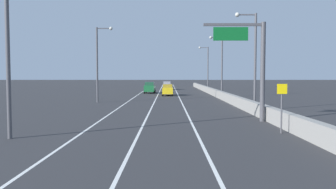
{
  "coord_description": "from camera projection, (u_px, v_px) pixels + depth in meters",
  "views": [
    {
      "loc": [
        -0.24,
        -3.85,
        3.58
      ],
      "look_at": [
        -0.04,
        37.29,
        1.22
      ],
      "focal_mm": 37.73,
      "sensor_mm": 36.0,
      "label": 1
    }
  ],
  "objects": [
    {
      "name": "lamp_post_left_near",
      "position": [
        10.0,
        39.0,
        19.27
      ],
      "size": [
        2.14,
        0.44,
        9.57
      ],
      "color": "#4C4C51",
      "rests_on": "ground_plane"
    },
    {
      "name": "overhead_sign_gantry",
      "position": [
        251.0,
        59.0,
        26.59
      ],
      "size": [
        4.68,
        0.36,
        7.5
      ],
      "color": "#47474C",
      "rests_on": "ground_plane"
    },
    {
      "name": "ground_plane",
      "position": [
        168.0,
        93.0,
        67.95
      ],
      "size": [
        320.0,
        320.0,
        0.0
      ],
      "primitive_type": "plane",
      "color": "#2D2D30"
    },
    {
      "name": "lamp_post_left_mid",
      "position": [
        97.0,
        59.0,
        44.58
      ],
      "size": [
        2.14,
        0.44,
        9.57
      ],
      "color": "#4C4C51",
      "rests_on": "ground_plane"
    },
    {
      "name": "lane_stripe_right",
      "position": [
        177.0,
        96.0,
        58.97
      ],
      "size": [
        0.16,
        130.0,
        0.0
      ],
      "primitive_type": "cube",
      "color": "silver",
      "rests_on": "ground_plane"
    },
    {
      "name": "speed_advisory_sign",
      "position": [
        280.0,
        104.0,
        21.29
      ],
      "size": [
        0.6,
        0.11,
        3.0
      ],
      "color": "#4C4C51",
      "rests_on": "ground_plane"
    },
    {
      "name": "car_green_1",
      "position": [
        148.0,
        88.0,
        66.86
      ],
      "size": [
        2.06,
        4.46,
        2.11
      ],
      "color": "#196033",
      "rests_on": "ground_plane"
    },
    {
      "name": "lamp_post_right_third",
      "position": [
        218.0,
        62.0,
        55.55
      ],
      "size": [
        2.14,
        0.44,
        9.57
      ],
      "color": "#4C4C51",
      "rests_on": "ground_plane"
    },
    {
      "name": "lamp_post_right_fourth",
      "position": [
        205.0,
        65.0,
        76.65
      ],
      "size": [
        2.14,
        0.44,
        9.57
      ],
      "color": "#4C4C51",
      "rests_on": "ground_plane"
    },
    {
      "name": "lane_stripe_left",
      "position": [
        135.0,
        96.0,
        58.94
      ],
      "size": [
        0.16,
        130.0,
        0.0
      ],
      "primitive_type": "cube",
      "color": "silver",
      "rests_on": "ground_plane"
    },
    {
      "name": "car_yellow_2",
      "position": [
        166.0,
        90.0,
        59.27
      ],
      "size": [
        1.83,
        4.3,
        1.93
      ],
      "color": "gold",
      "rests_on": "ground_plane"
    },
    {
      "name": "lane_stripe_center",
      "position": [
        156.0,
        96.0,
        58.95
      ],
      "size": [
        0.16,
        130.0,
        0.0
      ],
      "primitive_type": "cube",
      "color": "silver",
      "rests_on": "ground_plane"
    },
    {
      "name": "car_silver_0",
      "position": [
        165.0,
        86.0,
        81.75
      ],
      "size": [
        1.99,
        4.43,
        1.93
      ],
      "color": "#B7B7BC",
      "rests_on": "ground_plane"
    },
    {
      "name": "lamp_post_right_second",
      "position": [
        251.0,
        54.0,
        34.46
      ],
      "size": [
        2.14,
        0.44,
        9.57
      ],
      "color": "#4C4C51",
      "rests_on": "ground_plane"
    },
    {
      "name": "jersey_barrier_right",
      "position": [
        228.0,
        99.0,
        43.99
      ],
      "size": [
        0.6,
        120.0,
        1.1
      ],
      "primitive_type": "cube",
      "color": "gray",
      "rests_on": "ground_plane"
    }
  ]
}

